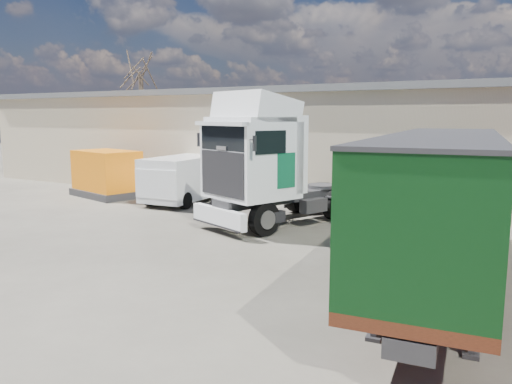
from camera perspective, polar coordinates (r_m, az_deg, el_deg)
The scene contains 7 objects.
ground at distance 14.12m, azimuth -12.43°, elevation -7.91°, with size 120.00×120.00×0.00m, color #2A2822.
warehouse at distance 30.12m, azimuth -0.79°, elevation 6.19°, with size 30.60×12.60×5.42m.
bare_tree at distance 40.64m, azimuth -13.08°, elevation 14.05°, with size 4.00×4.00×9.60m.
tractor_unit at distance 18.16m, azimuth 1.72°, elevation 2.52°, with size 5.12×7.55×4.83m.
box_trailer at distance 12.25m, azimuth 20.40°, elevation -0.31°, with size 3.30×10.94×3.58m.
panel_van at distance 23.42m, azimuth -7.98°, elevation 1.54°, with size 2.50×5.34×2.12m.
orange_skip at distance 25.93m, azimuth -16.67°, elevation 1.71°, with size 4.10×3.12×2.28m.
Camera 1 is at (9.08, -10.04, 3.99)m, focal length 35.00 mm.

